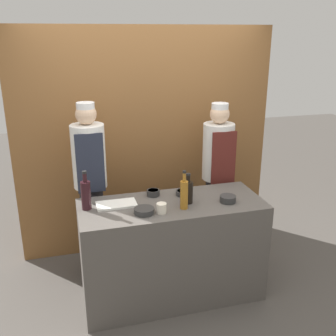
{
  "coord_description": "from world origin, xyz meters",
  "views": [
    {
      "loc": [
        -0.86,
        -2.99,
        2.33
      ],
      "look_at": [
        0.0,
        0.13,
        1.21
      ],
      "focal_mm": 42.0,
      "sensor_mm": 36.0,
      "label": 1
    }
  ],
  "objects_px": {
    "cup_cream": "(161,208)",
    "chef_right": "(217,176)",
    "sauce_bowl_yellow": "(228,199)",
    "sauce_bowl_green": "(184,192)",
    "chef_left": "(91,185)",
    "cutting_board": "(116,204)",
    "bottle_wine": "(86,194)",
    "bottle_soy": "(188,191)",
    "bottle_amber": "(184,194)",
    "sauce_bowl_orange": "(153,192)",
    "sauce_bowl_brown": "(144,210)"
  },
  "relations": [
    {
      "from": "sauce_bowl_brown",
      "to": "sauce_bowl_yellow",
      "type": "bearing_deg",
      "value": 2.35
    },
    {
      "from": "chef_right",
      "to": "sauce_bowl_brown",
      "type": "bearing_deg",
      "value": -143.23
    },
    {
      "from": "sauce_bowl_brown",
      "to": "chef_left",
      "type": "relative_size",
      "value": 0.1
    },
    {
      "from": "sauce_bowl_yellow",
      "to": "cup_cream",
      "type": "bearing_deg",
      "value": -174.49
    },
    {
      "from": "sauce_bowl_yellow",
      "to": "bottle_wine",
      "type": "bearing_deg",
      "value": 171.42
    },
    {
      "from": "sauce_bowl_yellow",
      "to": "bottle_soy",
      "type": "bearing_deg",
      "value": 167.36
    },
    {
      "from": "bottle_soy",
      "to": "bottle_wine",
      "type": "bearing_deg",
      "value": 173.06
    },
    {
      "from": "chef_left",
      "to": "bottle_soy",
      "type": "bearing_deg",
      "value": -36.55
    },
    {
      "from": "sauce_bowl_yellow",
      "to": "chef_right",
      "type": "distance_m",
      "value": 0.68
    },
    {
      "from": "sauce_bowl_brown",
      "to": "cup_cream",
      "type": "distance_m",
      "value": 0.14
    },
    {
      "from": "sauce_bowl_yellow",
      "to": "bottle_wine",
      "type": "xyz_separation_m",
      "value": [
        -1.2,
        0.18,
        0.1
      ]
    },
    {
      "from": "sauce_bowl_yellow",
      "to": "sauce_bowl_brown",
      "type": "relative_size",
      "value": 0.85
    },
    {
      "from": "sauce_bowl_green",
      "to": "chef_left",
      "type": "bearing_deg",
      "value": 153.33
    },
    {
      "from": "sauce_bowl_green",
      "to": "chef_right",
      "type": "relative_size",
      "value": 0.09
    },
    {
      "from": "sauce_bowl_yellow",
      "to": "sauce_bowl_green",
      "type": "distance_m",
      "value": 0.41
    },
    {
      "from": "sauce_bowl_yellow",
      "to": "sauce_bowl_green",
      "type": "bearing_deg",
      "value": 141.66
    },
    {
      "from": "cutting_board",
      "to": "chef_left",
      "type": "relative_size",
      "value": 0.2
    },
    {
      "from": "bottle_wine",
      "to": "cup_cream",
      "type": "relative_size",
      "value": 3.99
    },
    {
      "from": "cutting_board",
      "to": "bottle_wine",
      "type": "distance_m",
      "value": 0.28
    },
    {
      "from": "sauce_bowl_orange",
      "to": "bottle_soy",
      "type": "xyz_separation_m",
      "value": [
        0.25,
        -0.23,
        0.08
      ]
    },
    {
      "from": "sauce_bowl_green",
      "to": "chef_left",
      "type": "height_order",
      "value": "chef_left"
    },
    {
      "from": "sauce_bowl_yellow",
      "to": "sauce_bowl_orange",
      "type": "relative_size",
      "value": 1.2
    },
    {
      "from": "sauce_bowl_yellow",
      "to": "sauce_bowl_green",
      "type": "height_order",
      "value": "sauce_bowl_yellow"
    },
    {
      "from": "sauce_bowl_orange",
      "to": "bottle_amber",
      "type": "relative_size",
      "value": 0.35
    },
    {
      "from": "cutting_board",
      "to": "sauce_bowl_green",
      "type": "bearing_deg",
      "value": 6.26
    },
    {
      "from": "cup_cream",
      "to": "chef_right",
      "type": "height_order",
      "value": "chef_right"
    },
    {
      "from": "cup_cream",
      "to": "chef_left",
      "type": "height_order",
      "value": "chef_left"
    },
    {
      "from": "cup_cream",
      "to": "bottle_soy",
      "type": "bearing_deg",
      "value": 26.49
    },
    {
      "from": "sauce_bowl_yellow",
      "to": "sauce_bowl_orange",
      "type": "height_order",
      "value": "sauce_bowl_yellow"
    },
    {
      "from": "sauce_bowl_green",
      "to": "bottle_wine",
      "type": "height_order",
      "value": "bottle_wine"
    },
    {
      "from": "sauce_bowl_green",
      "to": "bottle_soy",
      "type": "relative_size",
      "value": 0.56
    },
    {
      "from": "sauce_bowl_brown",
      "to": "bottle_amber",
      "type": "xyz_separation_m",
      "value": [
        0.34,
        0.01,
        0.11
      ]
    },
    {
      "from": "sauce_bowl_yellow",
      "to": "cutting_board",
      "type": "relative_size",
      "value": 0.41
    },
    {
      "from": "bottle_amber",
      "to": "chef_right",
      "type": "height_order",
      "value": "chef_right"
    },
    {
      "from": "sauce_bowl_brown",
      "to": "sauce_bowl_green",
      "type": "height_order",
      "value": "sauce_bowl_brown"
    },
    {
      "from": "chef_left",
      "to": "sauce_bowl_yellow",
      "type": "bearing_deg",
      "value": -30.3
    },
    {
      "from": "bottle_soy",
      "to": "cutting_board",
      "type": "bearing_deg",
      "value": 169.96
    },
    {
      "from": "sauce_bowl_orange",
      "to": "bottle_amber",
      "type": "xyz_separation_m",
      "value": [
        0.19,
        -0.34,
        0.1
      ]
    },
    {
      "from": "bottle_wine",
      "to": "chef_left",
      "type": "xyz_separation_m",
      "value": [
        0.07,
        0.48,
        -0.1
      ]
    },
    {
      "from": "sauce_bowl_green",
      "to": "cutting_board",
      "type": "relative_size",
      "value": 0.44
    },
    {
      "from": "bottle_wine",
      "to": "chef_right",
      "type": "bearing_deg",
      "value": 19.21
    },
    {
      "from": "bottle_soy",
      "to": "sauce_bowl_orange",
      "type": "bearing_deg",
      "value": 137.18
    },
    {
      "from": "sauce_bowl_orange",
      "to": "chef_left",
      "type": "relative_size",
      "value": 0.07
    },
    {
      "from": "cup_cream",
      "to": "cutting_board",
      "type": "bearing_deg",
      "value": 143.98
    },
    {
      "from": "sauce_bowl_green",
      "to": "bottle_wine",
      "type": "relative_size",
      "value": 0.45
    },
    {
      "from": "sauce_bowl_orange",
      "to": "cutting_board",
      "type": "xyz_separation_m",
      "value": [
        -0.35,
        -0.13,
        -0.02
      ]
    },
    {
      "from": "sauce_bowl_yellow",
      "to": "cutting_board",
      "type": "xyz_separation_m",
      "value": [
        -0.95,
        0.18,
        -0.02
      ]
    },
    {
      "from": "sauce_bowl_orange",
      "to": "cutting_board",
      "type": "height_order",
      "value": "sauce_bowl_orange"
    },
    {
      "from": "bottle_amber",
      "to": "chef_right",
      "type": "bearing_deg",
      "value": 49.68
    },
    {
      "from": "sauce_bowl_yellow",
      "to": "cutting_board",
      "type": "distance_m",
      "value": 0.96
    }
  ]
}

